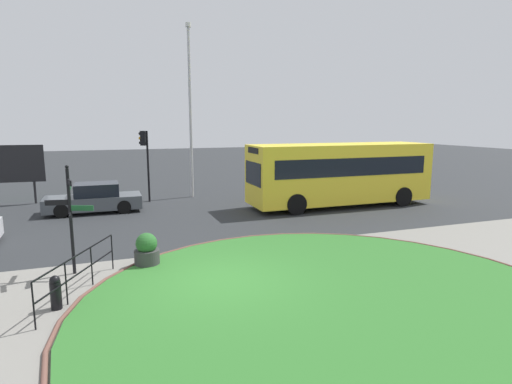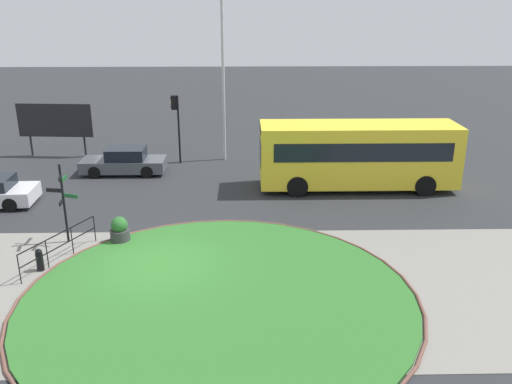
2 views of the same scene
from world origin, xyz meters
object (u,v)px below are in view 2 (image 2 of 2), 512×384
signpost_directional (63,198)px  lamppost_tall (223,70)px  bollard_foreground (40,260)px  traffic_light_near (176,114)px  bus_yellow (358,154)px  car_far_lane (124,162)px  planter_near_signpost (120,231)px  billboard_left (55,121)px

signpost_directional → lamppost_tall: size_ratio=0.32×
bollard_foreground → traffic_light_near: traffic_light_near is taller
bus_yellow → car_far_lane: (-11.93, 2.61, -1.08)m
car_far_lane → planter_near_signpost: size_ratio=4.25×
bollard_foreground → billboard_left: 15.29m
signpost_directional → planter_near_signpost: bearing=-1.7°
bollard_foreground → traffic_light_near: size_ratio=0.21×
lamppost_tall → planter_near_signpost: 12.85m
signpost_directional → billboard_left: size_ratio=0.71×
lamppost_tall → billboard_left: 10.42m
car_far_lane → lamppost_tall: size_ratio=0.46×
signpost_directional → traffic_light_near: bearing=74.4°
bollard_foreground → planter_near_signpost: bearing=45.3°
signpost_directional → traffic_light_near: 11.15m
car_far_lane → lamppost_tall: bearing=-153.7°
bus_yellow → car_far_lane: bus_yellow is taller
billboard_left → car_far_lane: bearing=-33.2°
traffic_light_near → lamppost_tall: lamppost_tall is taller
signpost_directional → billboard_left: bearing=109.2°
bus_yellow → planter_near_signpost: bus_yellow is taller
traffic_light_near → lamppost_tall: size_ratio=0.40×
lamppost_tall → bus_yellow: bearing=-38.1°
car_far_lane → planter_near_signpost: car_far_lane is taller
traffic_light_near → bus_yellow: bearing=170.1°
traffic_light_near → planter_near_signpost: (-0.98, -10.76, -2.34)m
bus_yellow → lamppost_tall: size_ratio=0.98×
bollard_foreground → car_far_lane: bearing=86.8°
bollard_foreground → car_far_lane: size_ratio=0.19×
bollard_foreground → lamppost_tall: lamppost_tall is taller
car_far_lane → planter_near_signpost: 8.95m
bollard_foreground → billboard_left: (-4.05, 14.64, 1.68)m
planter_near_signpost → car_far_lane: bearing=100.6°
lamppost_tall → billboard_left: bearing=174.5°
bollard_foreground → lamppost_tall: (5.88, 13.68, 4.71)m
lamppost_tall → planter_near_signpost: size_ratio=9.30×
bollard_foreground → billboard_left: bearing=105.5°
bollard_foreground → planter_near_signpost: (2.25, 2.27, 0.06)m
bollard_foreground → car_far_lane: car_far_lane is taller
billboard_left → planter_near_signpost: size_ratio=4.26×
signpost_directional → bus_yellow: size_ratio=0.33×
bollard_foreground → planter_near_signpost: 3.20m
car_far_lane → bus_yellow: bearing=167.6°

